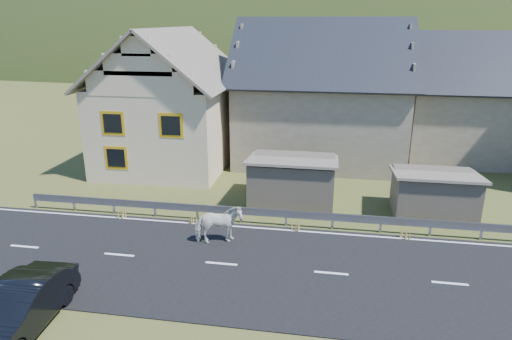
# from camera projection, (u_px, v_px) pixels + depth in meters

# --- Properties ---
(ground) EXTENTS (160.00, 160.00, 0.00)m
(ground) POSITION_uv_depth(u_px,v_px,m) (331.00, 274.00, 16.15)
(ground) COLOR #3C4C1F
(ground) RESTS_ON ground
(road) EXTENTS (60.00, 7.00, 0.04)m
(road) POSITION_uv_depth(u_px,v_px,m) (331.00, 274.00, 16.14)
(road) COLOR black
(road) RESTS_ON ground
(lane_markings) EXTENTS (60.00, 6.60, 0.01)m
(lane_markings) POSITION_uv_depth(u_px,v_px,m) (331.00, 273.00, 16.14)
(lane_markings) COLOR silver
(lane_markings) RESTS_ON road
(guardrail) EXTENTS (28.10, 0.09, 0.75)m
(guardrail) POSITION_uv_depth(u_px,v_px,m) (333.00, 217.00, 19.42)
(guardrail) COLOR #93969B
(guardrail) RESTS_ON ground
(shed_left) EXTENTS (4.30, 3.30, 2.40)m
(shed_left) POSITION_uv_depth(u_px,v_px,m) (292.00, 181.00, 22.21)
(shed_left) COLOR #64584A
(shed_left) RESTS_ON ground
(shed_right) EXTENTS (3.80, 2.90, 2.20)m
(shed_right) POSITION_uv_depth(u_px,v_px,m) (434.00, 195.00, 20.75)
(shed_right) COLOR #64584A
(shed_right) RESTS_ON ground
(house_cream) EXTENTS (7.80, 9.80, 8.30)m
(house_cream) POSITION_uv_depth(u_px,v_px,m) (170.00, 93.00, 27.59)
(house_cream) COLOR beige
(house_cream) RESTS_ON ground
(house_stone_a) EXTENTS (10.80, 9.80, 8.90)m
(house_stone_a) POSITION_uv_depth(u_px,v_px,m) (322.00, 85.00, 28.90)
(house_stone_a) COLOR gray
(house_stone_a) RESTS_ON ground
(house_stone_b) EXTENTS (9.80, 8.80, 8.10)m
(house_stone_b) POSITION_uv_depth(u_px,v_px,m) (479.00, 91.00, 29.33)
(house_stone_b) COLOR gray
(house_stone_b) RESTS_ON ground
(mountain) EXTENTS (440.00, 280.00, 260.00)m
(mountain) POSITION_uv_depth(u_px,v_px,m) (346.00, 92.00, 190.19)
(mountain) COLOR #2D3A16
(mountain) RESTS_ON ground
(conifer_patch) EXTENTS (76.00, 50.00, 28.00)m
(conifer_patch) POSITION_uv_depth(u_px,v_px,m) (136.00, 30.00, 125.93)
(conifer_patch) COLOR black
(conifer_patch) RESTS_ON ground
(horse) EXTENTS (1.43, 2.06, 1.59)m
(horse) POSITION_uv_depth(u_px,v_px,m) (218.00, 225.00, 18.10)
(horse) COLOR silver
(horse) RESTS_ON road
(car) EXTENTS (1.80, 4.47, 1.44)m
(car) POSITION_uv_depth(u_px,v_px,m) (19.00, 309.00, 13.02)
(car) COLOR black
(car) RESTS_ON ground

